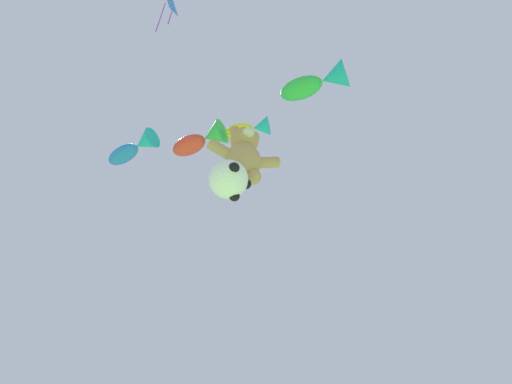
{
  "coord_description": "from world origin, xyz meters",
  "views": [
    {
      "loc": [
        -2.03,
        -1.18,
        1.79
      ],
      "look_at": [
        0.68,
        6.39,
        10.49
      ],
      "focal_mm": 35.0,
      "sensor_mm": 36.0,
      "label": 1
    }
  ],
  "objects_px": {
    "fish_kite_cobalt": "(134,148)",
    "soccer_ball_kite": "(229,179)",
    "teddy_bear_kite": "(244,154)",
    "fish_kite_emerald": "(317,83)",
    "fish_kite_crimson": "(201,140)",
    "fish_kite_goldfin": "(250,129)",
    "diamond_kite": "(169,5)"
  },
  "relations": [
    {
      "from": "teddy_bear_kite",
      "to": "fish_kite_crimson",
      "type": "height_order",
      "value": "fish_kite_crimson"
    },
    {
      "from": "teddy_bear_kite",
      "to": "fish_kite_emerald",
      "type": "height_order",
      "value": "fish_kite_emerald"
    },
    {
      "from": "diamond_kite",
      "to": "fish_kite_goldfin",
      "type": "bearing_deg",
      "value": 29.51
    },
    {
      "from": "soccer_ball_kite",
      "to": "diamond_kite",
      "type": "height_order",
      "value": "diamond_kite"
    },
    {
      "from": "soccer_ball_kite",
      "to": "teddy_bear_kite",
      "type": "bearing_deg",
      "value": 14.96
    },
    {
      "from": "fish_kite_crimson",
      "to": "teddy_bear_kite",
      "type": "bearing_deg",
      "value": -68.61
    },
    {
      "from": "teddy_bear_kite",
      "to": "fish_kite_crimson",
      "type": "xyz_separation_m",
      "value": [
        -0.83,
        2.12,
        2.9
      ]
    },
    {
      "from": "fish_kite_emerald",
      "to": "fish_kite_cobalt",
      "type": "distance_m",
      "value": 6.64
    },
    {
      "from": "soccer_ball_kite",
      "to": "fish_kite_cobalt",
      "type": "distance_m",
      "value": 6.47
    },
    {
      "from": "fish_kite_emerald",
      "to": "diamond_kite",
      "type": "height_order",
      "value": "diamond_kite"
    },
    {
      "from": "fish_kite_goldfin",
      "to": "diamond_kite",
      "type": "distance_m",
      "value": 4.72
    },
    {
      "from": "diamond_kite",
      "to": "fish_kite_cobalt",
      "type": "bearing_deg",
      "value": 89.48
    },
    {
      "from": "soccer_ball_kite",
      "to": "fish_kite_goldfin",
      "type": "xyz_separation_m",
      "value": [
        0.92,
        1.2,
        4.1
      ]
    },
    {
      "from": "fish_kite_emerald",
      "to": "fish_kite_goldfin",
      "type": "bearing_deg",
      "value": 131.32
    },
    {
      "from": "fish_kite_goldfin",
      "to": "fish_kite_cobalt",
      "type": "height_order",
      "value": "fish_kite_cobalt"
    },
    {
      "from": "teddy_bear_kite",
      "to": "diamond_kite",
      "type": "bearing_deg",
      "value": -163.78
    },
    {
      "from": "fish_kite_goldfin",
      "to": "fish_kite_crimson",
      "type": "distance_m",
      "value": 1.7
    },
    {
      "from": "soccer_ball_kite",
      "to": "fish_kite_crimson",
      "type": "xyz_separation_m",
      "value": [
        -0.43,
        2.22,
        4.18
      ]
    },
    {
      "from": "teddy_bear_kite",
      "to": "soccer_ball_kite",
      "type": "bearing_deg",
      "value": -165.04
    },
    {
      "from": "fish_kite_emerald",
      "to": "fish_kite_crimson",
      "type": "bearing_deg",
      "value": 136.07
    },
    {
      "from": "fish_kite_crimson",
      "to": "diamond_kite",
      "type": "distance_m",
      "value": 4.41
    },
    {
      "from": "teddy_bear_kite",
      "to": "diamond_kite",
      "type": "height_order",
      "value": "diamond_kite"
    },
    {
      "from": "soccer_ball_kite",
      "to": "fish_kite_cobalt",
      "type": "bearing_deg",
      "value": 123.5
    },
    {
      "from": "soccer_ball_kite",
      "to": "fish_kite_crimson",
      "type": "bearing_deg",
      "value": 100.95
    },
    {
      "from": "soccer_ball_kite",
      "to": "fish_kite_cobalt",
      "type": "xyz_separation_m",
      "value": [
        -2.47,
        3.73,
        4.68
      ]
    },
    {
      "from": "teddy_bear_kite",
      "to": "fish_kite_emerald",
      "type": "relative_size",
      "value": 0.95
    },
    {
      "from": "fish_kite_crimson",
      "to": "diamond_kite",
      "type": "bearing_deg",
      "value": -125.03
    },
    {
      "from": "fish_kite_goldfin",
      "to": "diamond_kite",
      "type": "relative_size",
      "value": 0.52
    },
    {
      "from": "fish_kite_cobalt",
      "to": "soccer_ball_kite",
      "type": "bearing_deg",
      "value": -56.5
    },
    {
      "from": "fish_kite_goldfin",
      "to": "diamond_kite",
      "type": "height_order",
      "value": "diamond_kite"
    },
    {
      "from": "teddy_bear_kite",
      "to": "fish_kite_emerald",
      "type": "distance_m",
      "value": 4.31
    },
    {
      "from": "fish_kite_goldfin",
      "to": "teddy_bear_kite",
      "type": "bearing_deg",
      "value": -115.52
    }
  ]
}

